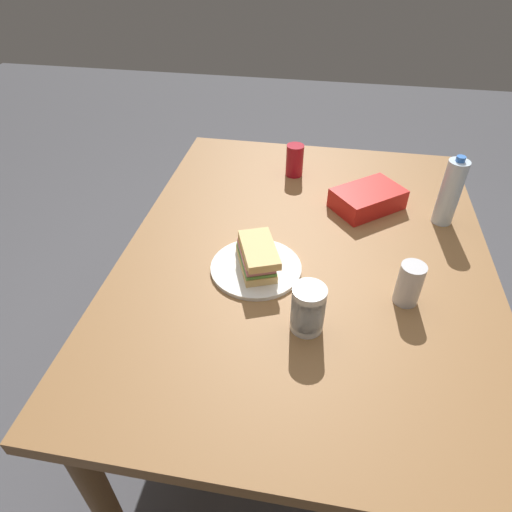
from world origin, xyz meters
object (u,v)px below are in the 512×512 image
soda_can_red (295,160)px  plastic_cup_stack (308,309)px  water_bottle_tall (450,192)px  dining_table (305,273)px  soda_can_silver (409,284)px  sandwich (257,256)px  paper_plate (256,268)px  chip_bag (367,199)px

soda_can_red → plastic_cup_stack: 0.78m
water_bottle_tall → dining_table: bearing=-61.5°
plastic_cup_stack → soda_can_silver: bearing=118.8°
sandwich → soda_can_red: soda_can_red is taller
plastic_cup_stack → soda_can_silver: (-0.14, 0.25, -0.00)m
water_bottle_tall → soda_can_silver: water_bottle_tall is taller
paper_plate → water_bottle_tall: water_bottle_tall is taller
dining_table → soda_can_red: (-0.46, -0.09, 0.15)m
water_bottle_tall → paper_plate: bearing=-58.6°
paper_plate → soda_can_red: (-0.58, 0.05, 0.06)m
paper_plate → soda_can_red: bearing=175.1°
plastic_cup_stack → paper_plate: bearing=-140.2°
soda_can_red → dining_table: bearing=10.9°
water_bottle_tall → plastic_cup_stack: water_bottle_tall is taller
paper_plate → chip_bag: size_ratio=1.15×
paper_plate → soda_can_red: soda_can_red is taller
sandwich → soda_can_silver: bearing=82.6°
plastic_cup_stack → soda_can_silver: size_ratio=1.07×
soda_can_silver → chip_bag: bearing=-168.0°
sandwich → water_bottle_tall: bearing=121.7°
sandwich → water_bottle_tall: size_ratio=0.84×
dining_table → chip_bag: (-0.28, 0.18, 0.13)m
chip_bag → water_bottle_tall: bearing=-49.0°
dining_table → plastic_cup_stack: (0.31, 0.03, 0.16)m
paper_plate → chip_bag: chip_bag is taller
dining_table → paper_plate: bearing=-50.7°
soda_can_red → chip_bag: size_ratio=0.53×
paper_plate → plastic_cup_stack: bearing=39.8°
chip_bag → plastic_cup_stack: bearing=-144.3°
soda_can_red → soda_can_silver: size_ratio=1.00×
dining_table → paper_plate: (0.11, -0.14, 0.10)m
paper_plate → chip_bag: 0.51m
sandwich → soda_can_silver: size_ratio=1.64×
chip_bag → plastic_cup_stack: size_ratio=1.76×
chip_bag → soda_can_red: bearing=106.5°
sandwich → soda_can_silver: soda_can_silver is taller
soda_can_red → water_bottle_tall: water_bottle_tall is taller
sandwich → plastic_cup_stack: (0.19, 0.16, 0.01)m
dining_table → water_bottle_tall: water_bottle_tall is taller
chip_bag → plastic_cup_stack: 0.61m
sandwich → chip_bag: (-0.39, 0.32, -0.02)m
dining_table → sandwich: bearing=-49.4°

